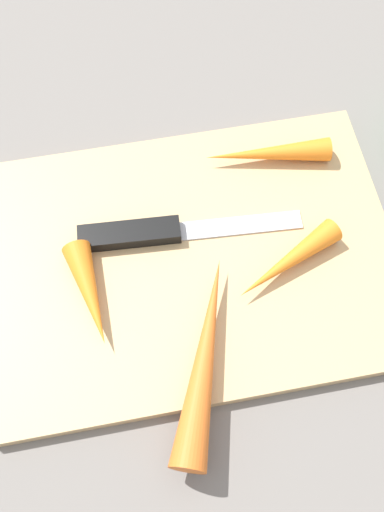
% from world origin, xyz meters
% --- Properties ---
extents(ground_plane, '(1.40, 1.40, 0.00)m').
position_xyz_m(ground_plane, '(0.00, 0.00, 0.00)').
color(ground_plane, slate).
extents(cutting_board, '(0.36, 0.26, 0.01)m').
position_xyz_m(cutting_board, '(0.00, 0.00, 0.01)').
color(cutting_board, tan).
rests_on(cutting_board, ground_plane).
extents(knife, '(0.20, 0.03, 0.01)m').
position_xyz_m(knife, '(-0.04, 0.03, 0.02)').
color(knife, '#B7B7BC').
rests_on(knife, cutting_board).
extents(carrot_longest, '(0.09, 0.17, 0.03)m').
position_xyz_m(carrot_longest, '(-0.01, -0.10, 0.03)').
color(carrot_longest, orange).
rests_on(carrot_longest, cutting_board).
extents(carrot_long, '(0.12, 0.03, 0.02)m').
position_xyz_m(carrot_long, '(0.09, 0.09, 0.02)').
color(carrot_long, orange).
rests_on(carrot_long, cutting_board).
extents(carrot_shortest, '(0.04, 0.09, 0.03)m').
position_xyz_m(carrot_shortest, '(-0.09, -0.02, 0.02)').
color(carrot_shortest, orange).
rests_on(carrot_shortest, cutting_board).
extents(carrot_short, '(0.10, 0.07, 0.02)m').
position_xyz_m(carrot_short, '(0.08, -0.03, 0.02)').
color(carrot_short, orange).
rests_on(carrot_short, cutting_board).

